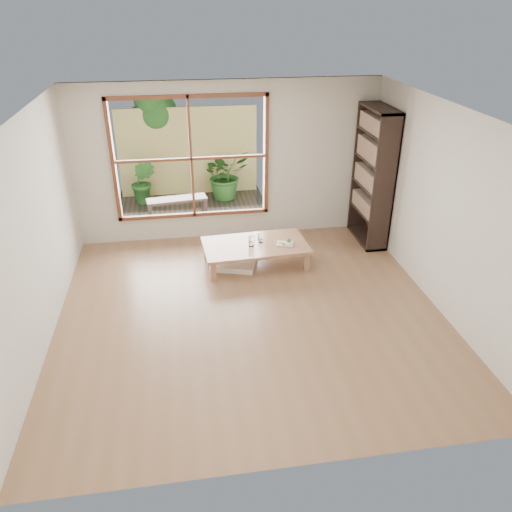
{
  "coord_description": "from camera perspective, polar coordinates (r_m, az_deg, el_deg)",
  "views": [
    {
      "loc": [
        -0.79,
        -5.48,
        3.75
      ],
      "look_at": [
        0.16,
        0.52,
        0.55
      ],
      "focal_mm": 35.0,
      "sensor_mm": 36.0,
      "label": 1
    }
  ],
  "objects": [
    {
      "name": "bookshelf",
      "position": [
        8.42,
        13.22,
        8.8
      ],
      "size": [
        0.36,
        1.0,
        2.23
      ],
      "primitive_type": "cube",
      "color": "black",
      "rests_on": "ground"
    },
    {
      "name": "glass_mid",
      "position": [
        7.69,
        0.59,
        1.89
      ],
      "size": [
        0.07,
        0.07,
        0.09
      ],
      "primitive_type": "cylinder",
      "color": "silver",
      "rests_on": "low_table"
    },
    {
      "name": "glass_short",
      "position": [
        7.8,
        0.42,
        2.25
      ],
      "size": [
        0.06,
        0.06,
        0.08
      ],
      "primitive_type": "cylinder",
      "color": "silver",
      "rests_on": "low_table"
    },
    {
      "name": "glass_small",
      "position": [
        7.59,
        -0.63,
        1.42
      ],
      "size": [
        0.05,
        0.05,
        0.07
      ],
      "primitive_type": "cylinder",
      "color": "silver",
      "rests_on": "low_table"
    },
    {
      "name": "shrub_left",
      "position": [
        10.16,
        -12.76,
        8.26
      ],
      "size": [
        0.59,
        0.52,
        0.89
      ],
      "primitive_type": "imported",
      "rotation": [
        0.0,
        0.0,
        -0.3
      ],
      "color": "#245920",
      "rests_on": "deck"
    },
    {
      "name": "ground",
      "position": [
        6.68,
        -0.65,
        -6.34
      ],
      "size": [
        5.0,
        5.0,
        0.0
      ],
      "primitive_type": "plane",
      "color": "#956A4A",
      "rests_on": "ground"
    },
    {
      "name": "shrub_right",
      "position": [
        10.2,
        -3.51,
        9.32
      ],
      "size": [
        1.12,
        1.05,
        1.01
      ],
      "primitive_type": "imported",
      "rotation": [
        0.0,
        0.0,
        0.35
      ],
      "color": "#245920",
      "rests_on": "deck"
    },
    {
      "name": "garden_bench",
      "position": [
        9.48,
        -9.03,
        6.2
      ],
      "size": [
        1.14,
        0.47,
        0.35
      ],
      "rotation": [
        0.0,
        0.0,
        0.13
      ],
      "color": "black",
      "rests_on": "deck"
    },
    {
      "name": "glass_tall",
      "position": [
        7.56,
        -0.52,
        1.72
      ],
      "size": [
        0.09,
        0.09,
        0.16
      ],
      "primitive_type": "cylinder",
      "color": "silver",
      "rests_on": "low_table"
    },
    {
      "name": "garden_tree",
      "position": [
        10.56,
        -11.88,
        15.62
      ],
      "size": [
        1.04,
        0.85,
        2.22
      ],
      "color": "#4C3D2D",
      "rests_on": "ground"
    },
    {
      "name": "bamboo_fence",
      "position": [
        10.44,
        -7.75,
        11.69
      ],
      "size": [
        2.8,
        0.06,
        1.8
      ],
      "primitive_type": "cube",
      "color": "tan",
      "rests_on": "ground"
    },
    {
      "name": "food_tray",
      "position": [
        7.66,
        3.41,
        1.51
      ],
      "size": [
        0.29,
        0.25,
        0.08
      ],
      "rotation": [
        0.0,
        0.0,
        -0.29
      ],
      "color": "white",
      "rests_on": "low_table"
    },
    {
      "name": "deck",
      "position": [
        9.79,
        -7.2,
        5.02
      ],
      "size": [
        2.8,
        2.0,
        0.05
      ],
      "primitive_type": "cube",
      "color": "#312A24",
      "rests_on": "ground"
    },
    {
      "name": "low_table",
      "position": [
        7.67,
        -0.09,
        1.09
      ],
      "size": [
        1.64,
        0.99,
        0.35
      ],
      "rotation": [
        0.0,
        0.0,
        0.06
      ],
      "color": "tan",
      "rests_on": "ground"
    },
    {
      "name": "floor_cushion",
      "position": [
        7.77,
        -2.19,
        -0.74
      ],
      "size": [
        0.72,
        0.72,
        0.08
      ],
      "primitive_type": "cube",
      "rotation": [
        0.0,
        0.0,
        -0.3
      ],
      "color": "white",
      "rests_on": "ground"
    }
  ]
}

